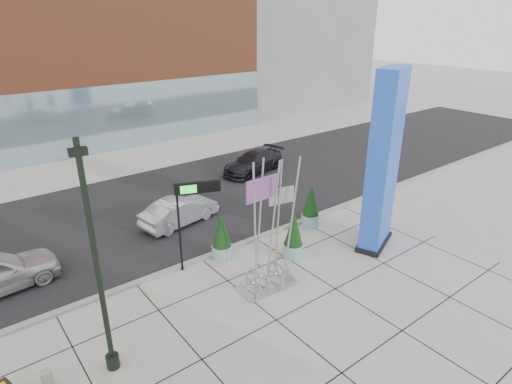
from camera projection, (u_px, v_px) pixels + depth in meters
ground at (236, 317)px, 15.01m from camera, size 160.00×160.00×0.00m
street_asphalt at (126, 218)px, 22.31m from camera, size 80.00×12.00×0.02m
curb_edge at (181, 266)px, 17.91m from camera, size 80.00×0.30×0.12m
tower_podium at (45, 75)px, 33.18m from camera, size 34.00×10.00×11.00m
tower_glass_front at (69, 124)px, 30.83m from camera, size 34.00×0.60×5.00m
building_grey_parking at (258, 22)px, 49.61m from camera, size 20.00×18.00×18.00m
blue_pylon at (383, 165)px, 18.32m from camera, size 2.60×1.87×7.93m
lamp_post at (100, 286)px, 11.76m from camera, size 0.47×0.39×7.12m
public_art_sculpture at (269, 256)px, 16.18m from camera, size 2.38×1.32×5.22m
concrete_bollard at (47, 380)px, 12.03m from camera, size 0.32×0.32×0.62m
overhead_street_sign at (192, 193)px, 16.86m from camera, size 1.74×0.81×3.83m
round_planter_east at (311, 206)px, 21.11m from camera, size 0.89×0.89×2.24m
round_planter_mid at (293, 235)px, 18.36m from camera, size 0.88×0.88×2.21m
round_planter_west at (222, 237)px, 18.26m from camera, size 0.87×0.87×2.19m
car_silver_mid at (180, 211)px, 21.44m from camera, size 4.31×2.17×1.35m
car_dark_east at (253, 162)px, 28.53m from camera, size 5.03×2.88×1.37m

